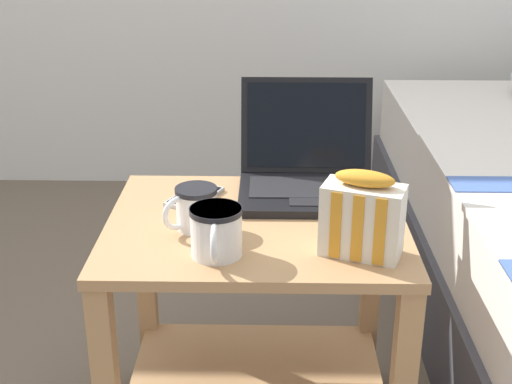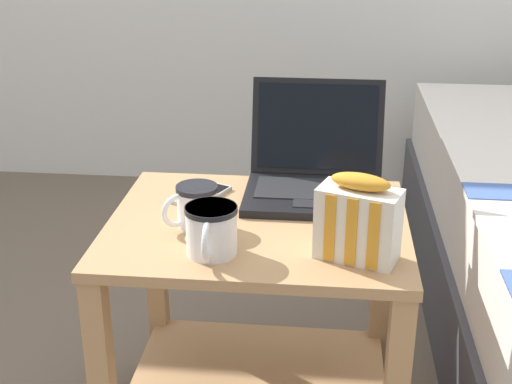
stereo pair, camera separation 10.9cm
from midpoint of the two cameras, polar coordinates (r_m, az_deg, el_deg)
bedside_table at (r=1.56m, az=2.17°, el=-8.97°), size 0.61×0.51×0.55m
laptop at (r=1.60m, az=6.71°, el=1.54°), size 0.30×0.29×0.23m
mug_front_left at (r=1.42m, az=-2.66°, el=-1.01°), size 0.11×0.10×0.09m
mug_front_right at (r=1.31m, az=-1.23°, el=-2.95°), size 0.10×0.14×0.09m
snack_bag at (r=1.31m, az=10.56°, el=-2.31°), size 0.16×0.12×0.17m
cell_phone at (r=1.58m, az=-2.45°, el=-0.24°), size 0.13×0.16×0.01m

